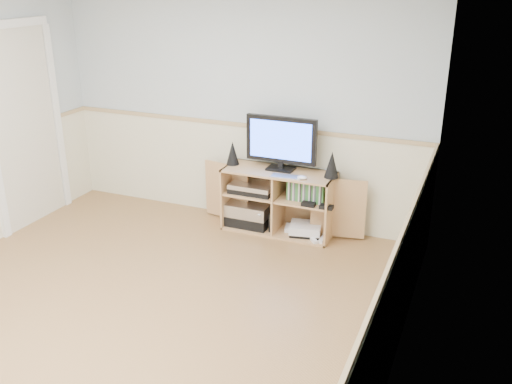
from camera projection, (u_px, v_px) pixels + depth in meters
room at (111, 166)px, 4.04m from camera, size 4.04×4.54×2.54m
media_cabinet at (280, 199)px, 5.82m from camera, size 1.75×0.42×0.65m
monitor at (281, 141)px, 5.60m from camera, size 0.72×0.18×0.54m
speaker_left at (233, 153)px, 5.82m from camera, size 0.13×0.13×0.24m
speaker_right at (332, 165)px, 5.45m from camera, size 0.14×0.14×0.26m
keyboard at (286, 177)px, 5.50m from camera, size 0.30×0.14×0.01m
mouse at (302, 178)px, 5.44m from camera, size 0.10×0.06×0.04m
av_components at (251, 207)px, 5.93m from camera, size 0.52×0.33×0.47m
game_consoles at (305, 229)px, 5.76m from camera, size 0.46×0.32×0.11m
game_cases at (307, 191)px, 5.60m from camera, size 0.38×0.13×0.19m
wall_outlet at (331, 175)px, 5.70m from camera, size 0.12×0.03×0.12m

